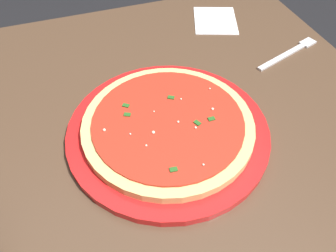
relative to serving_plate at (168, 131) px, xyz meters
name	(u,v)px	position (x,y,z in m)	size (l,w,h in m)	color
restaurant_table	(168,168)	(-0.02, 0.01, -0.15)	(0.90, 0.90, 0.74)	black
serving_plate	(168,131)	(0.00, 0.00, 0.00)	(0.36, 0.36, 0.01)	red
pizza	(168,124)	(0.00, 0.00, 0.02)	(0.30, 0.30, 0.02)	#DBB26B
napkin_folded_right	(215,20)	(-0.32, 0.24, -0.01)	(0.13, 0.11, 0.00)	white
fork	(291,52)	(-0.14, 0.35, 0.00)	(0.07, 0.18, 0.00)	silver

